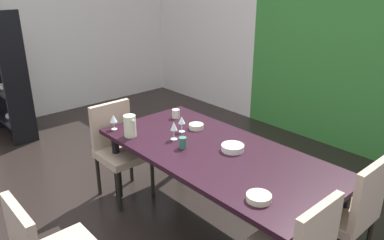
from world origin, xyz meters
The scene contains 16 objects.
ground_plane centered at (0.00, 0.00, -0.01)m, with size 6.29×5.44×0.02m, color black.
back_panel_interior centered at (-1.99, 2.67, 1.31)m, with size 2.30×0.10×2.63m, color silver.
left_interior_panel centered at (-3.09, 0.00, 1.31)m, with size 0.10×5.44×2.63m, color silver.
dining_table centered at (0.65, 0.36, 0.65)m, with size 2.08×0.99×0.72m.
chair_left_near centered at (-0.34, 0.03, 0.52)m, with size 0.45×0.44×0.92m.
chair_right_far centered at (1.64, 0.69, 0.52)m, with size 0.44×0.44×0.92m.
display_shelf centered at (-2.58, -0.27, 0.85)m, with size 0.83×0.31×1.68m.
wine_glass_rear centered at (0.16, 0.41, 0.83)m, with size 0.06×0.06×0.15m.
wine_glass_north centered at (0.25, 0.25, 0.84)m, with size 0.06×0.06×0.16m.
wine_glass_near_shelf centered at (-0.30, -0.03, 0.82)m, with size 0.07×0.07×0.14m.
serving_bowl_front centered at (1.34, 0.05, 0.74)m, with size 0.16×0.16×0.04m, color beige.
serving_bowl_center centered at (0.74, 0.46, 0.74)m, with size 0.19×0.19×0.05m, color white.
serving_bowl_west centered at (0.20, 0.55, 0.74)m, with size 0.14×0.14×0.05m, color beige.
cup_corner centered at (-0.15, 0.59, 0.76)m, with size 0.08×0.08×0.09m, color silver.
cup_south centered at (0.43, 0.19, 0.76)m, with size 0.07×0.07×0.09m, color #346859.
pitcher_left centered at (-0.06, 0.00, 0.82)m, with size 0.12×0.11×0.20m.
Camera 1 is at (2.57, -1.62, 2.06)m, focal length 35.00 mm.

